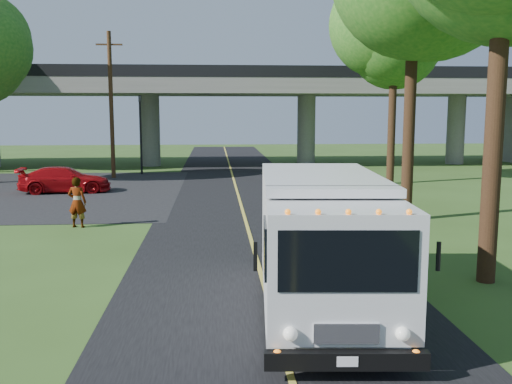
{
  "coord_description": "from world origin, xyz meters",
  "views": [
    {
      "loc": [
        -1.17,
        -12.19,
        4.18
      ],
      "look_at": [
        0.16,
        5.87,
        1.6
      ],
      "focal_mm": 40.0,
      "sensor_mm": 36.0,
      "label": 1
    }
  ],
  "objects": [
    {
      "name": "red_sedan",
      "position": [
        -8.88,
        17.64,
        0.67
      ],
      "size": [
        4.76,
        2.36,
        1.33
      ],
      "primitive_type": "imported",
      "rotation": [
        0.0,
        0.0,
        1.68
      ],
      "color": "#A0090E",
      "rests_on": "ground"
    },
    {
      "name": "tree_right_far",
      "position": [
        9.21,
        19.84,
        8.3
      ],
      "size": [
        5.77,
        5.67,
        10.99
      ],
      "color": "#382314",
      "rests_on": "ground"
    },
    {
      "name": "pedestrian",
      "position": [
        -6.12,
        8.5,
        0.92
      ],
      "size": [
        0.74,
        0.55,
        1.84
      ],
      "primitive_type": "imported",
      "rotation": [
        0.0,
        0.0,
        2.97
      ],
      "color": "gray",
      "rests_on": "ground"
    },
    {
      "name": "traffic_signal",
      "position": [
        -6.0,
        26.0,
        3.2
      ],
      "size": [
        0.18,
        0.22,
        5.2
      ],
      "color": "black",
      "rests_on": "ground"
    },
    {
      "name": "utility_pole",
      "position": [
        -7.5,
        24.0,
        4.59
      ],
      "size": [
        1.6,
        0.26,
        9.0
      ],
      "color": "#472D19",
      "rests_on": "ground"
    },
    {
      "name": "overpass",
      "position": [
        0.0,
        32.0,
        4.56
      ],
      "size": [
        54.0,
        10.0,
        7.3
      ],
      "color": "slate",
      "rests_on": "ground"
    },
    {
      "name": "parking_lot",
      "position": [
        -11.0,
        18.0,
        0.01
      ],
      "size": [
        16.0,
        18.0,
        0.01
      ],
      "primitive_type": "cube",
      "color": "black",
      "rests_on": "ground"
    },
    {
      "name": "ground",
      "position": [
        0.0,
        0.0,
        0.0
      ],
      "size": [
        120.0,
        120.0,
        0.0
      ],
      "primitive_type": "plane",
      "color": "#304D1B",
      "rests_on": "ground"
    },
    {
      "name": "road",
      "position": [
        0.0,
        10.0,
        0.01
      ],
      "size": [
        7.0,
        90.0,
        0.02
      ],
      "primitive_type": "cube",
      "color": "black",
      "rests_on": "ground"
    },
    {
      "name": "step_van",
      "position": [
        1.07,
        -0.74,
        1.54
      ],
      "size": [
        2.97,
        6.93,
        2.84
      ],
      "rotation": [
        0.0,
        0.0,
        -0.07
      ],
      "color": "silver",
      "rests_on": "ground"
    },
    {
      "name": "lane_line",
      "position": [
        0.0,
        10.0,
        0.03
      ],
      "size": [
        0.12,
        90.0,
        0.01
      ],
      "primitive_type": "cube",
      "color": "gold",
      "rests_on": "road"
    }
  ]
}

